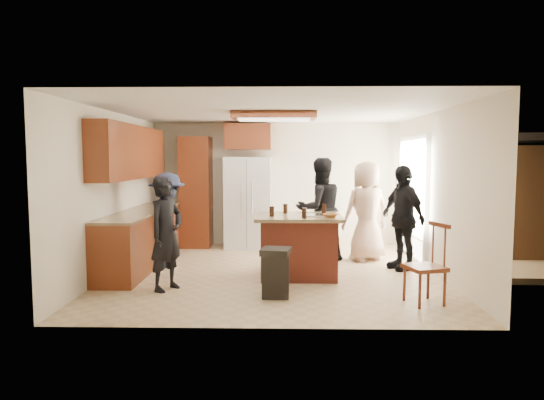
{
  "coord_description": "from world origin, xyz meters",
  "views": [
    {
      "loc": [
        0.14,
        -7.45,
        1.79
      ],
      "look_at": [
        -0.02,
        -0.15,
        1.15
      ],
      "focal_mm": 32.0,
      "sensor_mm": 36.0,
      "label": 1
    }
  ],
  "objects_px": {
    "person_counter": "(167,220)",
    "refrigerator": "(248,203)",
    "person_behind_right": "(366,211)",
    "spindle_chair": "(426,267)",
    "person_side_right": "(402,217)",
    "person_behind_left": "(320,209)",
    "person_front_left": "(166,234)",
    "trash_bin": "(276,272)",
    "kitchen_island": "(298,245)"
  },
  "relations": [
    {
      "from": "person_behind_left",
      "to": "person_side_right",
      "type": "relative_size",
      "value": 1.07
    },
    {
      "from": "trash_bin",
      "to": "spindle_chair",
      "type": "distance_m",
      "value": 1.87
    },
    {
      "from": "kitchen_island",
      "to": "spindle_chair",
      "type": "relative_size",
      "value": 1.29
    },
    {
      "from": "refrigerator",
      "to": "person_front_left",
      "type": "bearing_deg",
      "value": -105.59
    },
    {
      "from": "person_counter",
      "to": "spindle_chair",
      "type": "xyz_separation_m",
      "value": [
        3.63,
        -1.88,
        -0.32
      ]
    },
    {
      "from": "person_front_left",
      "to": "refrigerator",
      "type": "relative_size",
      "value": 0.85
    },
    {
      "from": "person_behind_right",
      "to": "spindle_chair",
      "type": "relative_size",
      "value": 1.74
    },
    {
      "from": "person_side_right",
      "to": "person_counter",
      "type": "relative_size",
      "value": 1.07
    },
    {
      "from": "person_counter",
      "to": "refrigerator",
      "type": "bearing_deg",
      "value": -54.42
    },
    {
      "from": "person_side_right",
      "to": "spindle_chair",
      "type": "xyz_separation_m",
      "value": [
        -0.16,
        -1.86,
        -0.38
      ]
    },
    {
      "from": "person_behind_left",
      "to": "spindle_chair",
      "type": "distance_m",
      "value": 2.8
    },
    {
      "from": "person_front_left",
      "to": "person_behind_left",
      "type": "height_order",
      "value": "person_behind_left"
    },
    {
      "from": "person_behind_right",
      "to": "refrigerator",
      "type": "relative_size",
      "value": 0.96
    },
    {
      "from": "person_behind_left",
      "to": "person_counter",
      "type": "relative_size",
      "value": 1.15
    },
    {
      "from": "person_counter",
      "to": "spindle_chair",
      "type": "distance_m",
      "value": 4.1
    },
    {
      "from": "person_counter",
      "to": "trash_bin",
      "type": "height_order",
      "value": "person_counter"
    },
    {
      "from": "person_behind_right",
      "to": "person_side_right",
      "type": "xyz_separation_m",
      "value": [
        0.46,
        -0.67,
        -0.03
      ]
    },
    {
      "from": "person_front_left",
      "to": "spindle_chair",
      "type": "relative_size",
      "value": 1.54
    },
    {
      "from": "person_side_right",
      "to": "person_counter",
      "type": "distance_m",
      "value": 3.78
    },
    {
      "from": "person_behind_right",
      "to": "spindle_chair",
      "type": "xyz_separation_m",
      "value": [
        0.3,
        -2.53,
        -0.41
      ]
    },
    {
      "from": "person_front_left",
      "to": "kitchen_island",
      "type": "xyz_separation_m",
      "value": [
        1.81,
        0.78,
        -0.29
      ]
    },
    {
      "from": "person_behind_left",
      "to": "kitchen_island",
      "type": "height_order",
      "value": "person_behind_left"
    },
    {
      "from": "person_front_left",
      "to": "spindle_chair",
      "type": "height_order",
      "value": "person_front_left"
    },
    {
      "from": "person_front_left",
      "to": "trash_bin",
      "type": "height_order",
      "value": "person_front_left"
    },
    {
      "from": "refrigerator",
      "to": "trash_bin",
      "type": "bearing_deg",
      "value": -80.05
    },
    {
      "from": "person_behind_right",
      "to": "person_counter",
      "type": "bearing_deg",
      "value": -8.97
    },
    {
      "from": "person_behind_right",
      "to": "person_side_right",
      "type": "relative_size",
      "value": 1.04
    },
    {
      "from": "kitchen_island",
      "to": "person_behind_left",
      "type": "bearing_deg",
      "value": 71.27
    },
    {
      "from": "person_behind_right",
      "to": "trash_bin",
      "type": "height_order",
      "value": "person_behind_right"
    },
    {
      "from": "person_counter",
      "to": "refrigerator",
      "type": "distance_m",
      "value": 2.17
    },
    {
      "from": "person_counter",
      "to": "person_front_left",
      "type": "bearing_deg",
      "value": 171.31
    },
    {
      "from": "person_behind_right",
      "to": "person_counter",
      "type": "distance_m",
      "value": 3.39
    },
    {
      "from": "person_behind_right",
      "to": "trash_bin",
      "type": "xyz_separation_m",
      "value": [
        -1.54,
        -2.26,
        -0.55
      ]
    },
    {
      "from": "spindle_chair",
      "to": "person_front_left",
      "type": "bearing_deg",
      "value": 170.48
    },
    {
      "from": "person_behind_left",
      "to": "spindle_chair",
      "type": "relative_size",
      "value": 1.8
    },
    {
      "from": "person_side_right",
      "to": "person_behind_right",
      "type": "bearing_deg",
      "value": -168.75
    },
    {
      "from": "person_behind_right",
      "to": "person_side_right",
      "type": "distance_m",
      "value": 0.81
    },
    {
      "from": "person_behind_left",
      "to": "trash_bin",
      "type": "xyz_separation_m",
      "value": [
        -0.73,
        -2.26,
        -0.57
      ]
    },
    {
      "from": "person_behind_left",
      "to": "person_behind_right",
      "type": "distance_m",
      "value": 0.81
    },
    {
      "from": "refrigerator",
      "to": "kitchen_island",
      "type": "height_order",
      "value": "refrigerator"
    },
    {
      "from": "person_counter",
      "to": "spindle_chair",
      "type": "relative_size",
      "value": 1.56
    },
    {
      "from": "refrigerator",
      "to": "spindle_chair",
      "type": "height_order",
      "value": "refrigerator"
    },
    {
      "from": "person_behind_right",
      "to": "person_front_left",
      "type": "bearing_deg",
      "value": 13.14
    },
    {
      "from": "trash_bin",
      "to": "spindle_chair",
      "type": "xyz_separation_m",
      "value": [
        1.84,
        -0.27,
        0.13
      ]
    },
    {
      "from": "refrigerator",
      "to": "person_side_right",
      "type": "bearing_deg",
      "value": -35.32
    },
    {
      "from": "person_front_left",
      "to": "person_behind_right",
      "type": "xyz_separation_m",
      "value": [
        3.02,
        1.97,
        0.1
      ]
    },
    {
      "from": "trash_bin",
      "to": "spindle_chair",
      "type": "bearing_deg",
      "value": -8.31
    },
    {
      "from": "person_front_left",
      "to": "person_counter",
      "type": "height_order",
      "value": "person_counter"
    },
    {
      "from": "person_counter",
      "to": "trash_bin",
      "type": "xyz_separation_m",
      "value": [
        1.78,
        -1.61,
        -0.46
      ]
    },
    {
      "from": "trash_bin",
      "to": "person_behind_left",
      "type": "bearing_deg",
      "value": 72.07
    }
  ]
}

